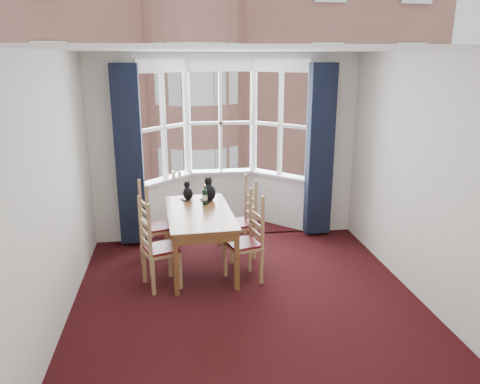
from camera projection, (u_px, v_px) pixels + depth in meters
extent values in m
plane|color=black|center=(249.00, 306.00, 5.33)|extent=(4.50, 4.50, 0.00)
plane|color=white|center=(251.00, 49.00, 4.54)|extent=(4.50, 4.50, 0.00)
plane|color=silver|center=(52.00, 196.00, 4.66)|extent=(0.00, 4.50, 4.50)
plane|color=silver|center=(427.00, 181.00, 5.21)|extent=(0.00, 4.50, 4.50)
plane|color=silver|center=(311.00, 289.00, 2.79)|extent=(4.00, 0.00, 4.00)
cube|color=silver|center=(114.00, 151.00, 6.85)|extent=(0.70, 0.12, 2.80)
cube|color=silver|center=(331.00, 145.00, 7.30)|extent=(0.70, 0.12, 2.80)
cube|color=black|center=(129.00, 156.00, 6.72)|extent=(0.38, 0.22, 2.60)
cube|color=black|center=(320.00, 151.00, 7.11)|extent=(0.38, 0.22, 2.60)
cube|color=brown|center=(199.00, 213.00, 6.11)|extent=(0.90, 1.58, 0.04)
cube|color=brown|center=(176.00, 266.00, 5.47)|extent=(0.06, 0.06, 0.75)
cube|color=brown|center=(170.00, 224.00, 6.83)|extent=(0.06, 0.06, 0.75)
cube|color=brown|center=(237.00, 261.00, 5.60)|extent=(0.06, 0.06, 0.75)
cube|color=brown|center=(219.00, 221.00, 6.96)|extent=(0.06, 0.06, 0.75)
cube|color=#A58050|center=(161.00, 249.00, 5.68)|extent=(0.52, 0.53, 0.06)
cube|color=#5C0F13|center=(161.00, 248.00, 5.67)|extent=(0.47, 0.48, 0.03)
cube|color=#A58050|center=(158.00, 227.00, 6.41)|extent=(0.51, 0.52, 0.06)
cube|color=#5C0F13|center=(158.00, 226.00, 6.40)|extent=(0.46, 0.47, 0.03)
cube|color=#A58050|center=(243.00, 244.00, 5.83)|extent=(0.49, 0.51, 0.06)
cube|color=#5C0F13|center=(243.00, 243.00, 5.82)|extent=(0.44, 0.46, 0.03)
cube|color=#A58050|center=(239.00, 224.00, 6.52)|extent=(0.48, 0.50, 0.06)
cube|color=#5C0F13|center=(239.00, 223.00, 6.52)|extent=(0.44, 0.45, 0.03)
ellipsoid|color=black|center=(188.00, 194.00, 6.58)|extent=(0.16, 0.20, 0.18)
sphere|color=black|center=(187.00, 185.00, 6.61)|extent=(0.10, 0.10, 0.09)
cone|color=black|center=(185.00, 182.00, 6.59)|extent=(0.03, 0.03, 0.04)
cone|color=black|center=(189.00, 182.00, 6.60)|extent=(0.03, 0.03, 0.04)
ellipsoid|color=black|center=(210.00, 193.00, 6.55)|extent=(0.20, 0.25, 0.23)
sphere|color=black|center=(208.00, 182.00, 6.58)|extent=(0.12, 0.12, 0.11)
cone|color=black|center=(206.00, 178.00, 6.56)|extent=(0.04, 0.04, 0.05)
cone|color=black|center=(210.00, 178.00, 6.57)|extent=(0.04, 0.04, 0.05)
cylinder|color=black|center=(205.00, 198.00, 6.36)|extent=(0.07, 0.07, 0.20)
sphere|color=black|center=(205.00, 191.00, 6.33)|extent=(0.06, 0.06, 0.06)
cylinder|color=black|center=(205.00, 188.00, 6.32)|extent=(0.03, 0.03, 0.08)
cylinder|color=gold|center=(204.00, 186.00, 6.31)|extent=(0.03, 0.03, 0.02)
cylinder|color=silver|center=(205.00, 197.00, 6.36)|extent=(0.07, 0.07, 0.08)
cylinder|color=white|center=(173.00, 175.00, 7.43)|extent=(0.06, 0.06, 0.11)
cylinder|color=white|center=(179.00, 174.00, 7.47)|extent=(0.06, 0.06, 0.10)
plane|color=#333335|center=(185.00, 169.00, 37.65)|extent=(80.00, 80.00, 0.00)
cube|color=#A46654|center=(192.00, 101.00, 18.59)|extent=(18.00, 6.00, 14.00)
cylinder|color=#A46654|center=(196.00, 110.00, 15.73)|extent=(3.20, 3.20, 14.00)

